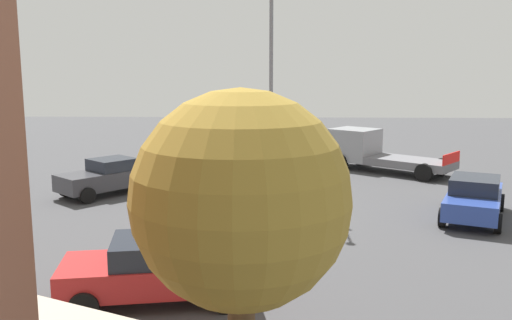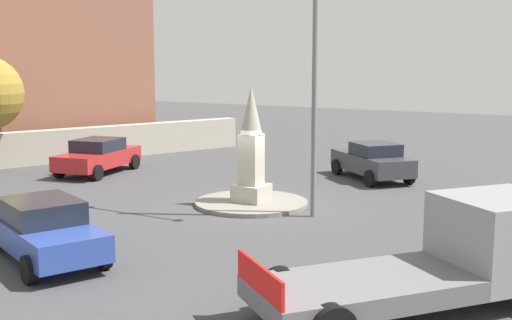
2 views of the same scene
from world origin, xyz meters
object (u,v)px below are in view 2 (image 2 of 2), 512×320
object	(u,v)px
monument	(251,150)
truck_grey_approaching	(457,255)
car_dark_grey_near_island	(372,161)
corner_building	(51,46)
car_blue_waiting	(43,229)
streetlamp	(315,38)
car_red_parked_right	(98,156)

from	to	relation	value
monument	truck_grey_approaching	size ratio (longest dim) A/B	0.61
car_dark_grey_near_island	corner_building	bearing A→B (deg)	-3.09
car_blue_waiting	car_dark_grey_near_island	bearing A→B (deg)	-103.37
truck_grey_approaching	car_blue_waiting	bearing A→B (deg)	11.50
truck_grey_approaching	car_dark_grey_near_island	bearing A→B (deg)	-63.55
car_blue_waiting	car_dark_grey_near_island	world-z (taller)	car_dark_grey_near_island
car_blue_waiting	truck_grey_approaching	size ratio (longest dim) A/B	0.76
streetlamp	car_dark_grey_near_island	bearing A→B (deg)	-85.59
car_blue_waiting	car_red_parked_right	size ratio (longest dim) A/B	1.06
truck_grey_approaching	streetlamp	bearing A→B (deg)	-43.81
monument	truck_grey_approaching	xyz separation A→B (m)	(-7.89, 5.68, -0.81)
truck_grey_approaching	corner_building	world-z (taller)	corner_building
streetlamp	truck_grey_approaching	size ratio (longest dim) A/B	1.44
car_blue_waiting	car_dark_grey_near_island	xyz separation A→B (m)	(-3.32, -13.95, 0.00)
monument	car_blue_waiting	bearing A→B (deg)	79.41
streetlamp	truck_grey_approaching	bearing A→B (deg)	136.19
monument	car_dark_grey_near_island	world-z (taller)	monument
corner_building	streetlamp	bearing A→B (deg)	157.73
car_red_parked_right	corner_building	distance (m)	10.73
car_red_parked_right	corner_building	world-z (taller)	corner_building
monument	streetlamp	xyz separation A→B (m)	(-2.42, 0.44, 3.55)
monument	car_red_parked_right	bearing A→B (deg)	-13.38
streetlamp	car_red_parked_right	xyz separation A→B (m)	(11.01, -2.48, -4.63)
car_dark_grey_near_island	streetlamp	bearing A→B (deg)	94.41
monument	streetlamp	size ratio (longest dim) A/B	0.42
car_dark_grey_near_island	truck_grey_approaching	world-z (taller)	truck_grey_approaching
truck_grey_approaching	corner_building	bearing A→B (deg)	-28.02
truck_grey_approaching	corner_building	distance (m)	28.14
car_red_parked_right	car_blue_waiting	bearing A→B (deg)	126.70
car_red_parked_right	car_dark_grey_near_island	world-z (taller)	car_dark_grey_near_island
car_red_parked_right	corner_building	xyz separation A→B (m)	(8.05, -5.33, 4.67)
car_blue_waiting	car_red_parked_right	bearing A→B (deg)	-53.30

